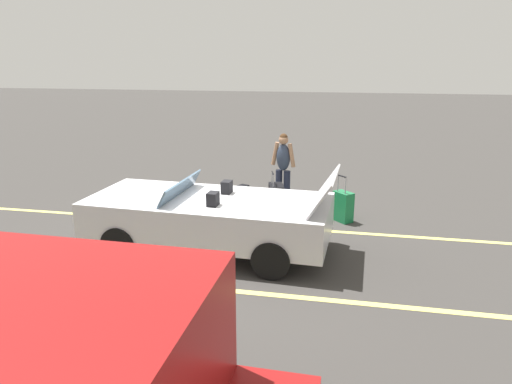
% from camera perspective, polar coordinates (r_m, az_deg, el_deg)
% --- Properties ---
extents(ground_plane, '(80.00, 80.00, 0.00)m').
position_cam_1_polar(ground_plane, '(8.25, -5.63, -7.01)').
color(ground_plane, '#383533').
extents(lot_line_near, '(18.00, 0.12, 0.01)m').
position_cam_1_polar(lot_line_near, '(9.41, -3.37, -4.00)').
color(lot_line_near, '#EAE066').
rests_on(lot_line_near, ground_plane).
extents(lot_line_mid, '(18.00, 0.12, 0.01)m').
position_cam_1_polar(lot_line_mid, '(7.05, -8.96, -11.37)').
color(lot_line_mid, '#EAE066').
rests_on(lot_line_mid, ground_plane).
extents(convertible_car, '(4.30, 2.00, 1.50)m').
position_cam_1_polar(convertible_car, '(8.11, -7.06, -3.01)').
color(convertible_car, silver).
rests_on(convertible_car, ground_plane).
extents(suitcase_large_black, '(0.40, 0.54, 1.00)m').
position_cam_1_polar(suitcase_large_black, '(9.60, 2.51, -1.24)').
color(suitcase_large_black, black).
rests_on(suitcase_large_black, ground_plane).
extents(suitcase_medium_bright, '(0.45, 0.45, 0.97)m').
position_cam_1_polar(suitcase_medium_bright, '(9.65, 10.64, -1.76)').
color(suitcase_medium_bright, '#19723F').
rests_on(suitcase_medium_bright, ground_plane).
extents(suitcase_small_carryon, '(0.33, 0.39, 0.50)m').
position_cam_1_polar(suitcase_small_carryon, '(10.39, -1.84, -0.59)').
color(suitcase_small_carryon, black).
rests_on(suitcase_small_carryon, ground_plane).
extents(duffel_bag, '(0.70, 0.60, 0.34)m').
position_cam_1_polar(duffel_bag, '(10.25, 8.54, -1.51)').
color(duffel_bag, black).
rests_on(duffel_bag, ground_plane).
extents(traveler_person, '(0.60, 0.31, 1.65)m').
position_cam_1_polar(traveler_person, '(10.35, 3.35, 3.24)').
color(traveler_person, '#1E2338').
rests_on(traveler_person, ground_plane).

